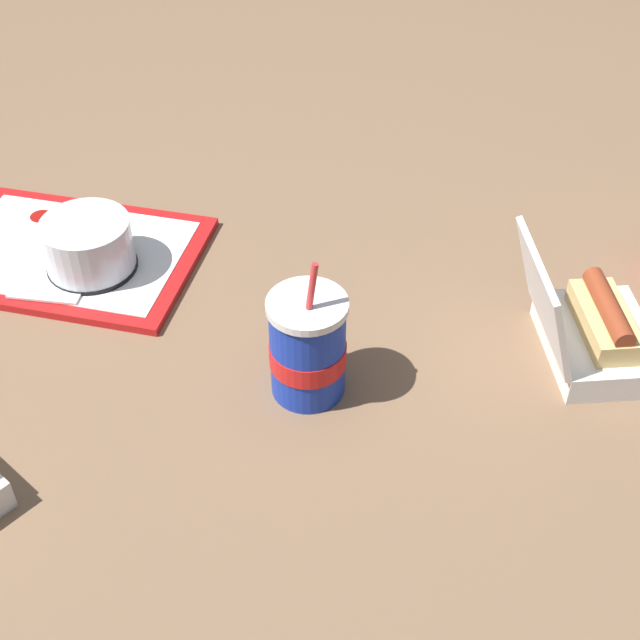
{
  "coord_description": "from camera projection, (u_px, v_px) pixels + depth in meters",
  "views": [
    {
      "loc": [
        0.13,
        -0.82,
        0.8
      ],
      "look_at": [
        0.01,
        0.01,
        0.05
      ],
      "focal_mm": 50.0,
      "sensor_mm": 36.0,
      "label": 1
    }
  ],
  "objects": [
    {
      "name": "ground_plane",
      "position": [
        312.0,
        352.0,
        1.16
      ],
      "size": [
        3.2,
        3.2,
        0.0
      ],
      "primitive_type": "plane",
      "color": "brown"
    },
    {
      "name": "food_tray",
      "position": [
        70.0,
        255.0,
        1.3
      ],
      "size": [
        0.39,
        0.29,
        0.01
      ],
      "color": "red",
      "rests_on": "ground_plane"
    },
    {
      "name": "cake_container",
      "position": [
        89.0,
        247.0,
        1.24
      ],
      "size": [
        0.13,
        0.13,
        0.08
      ],
      "color": "black",
      "rests_on": "food_tray"
    },
    {
      "name": "ketchup_cup",
      "position": [
        43.0,
        222.0,
        1.32
      ],
      "size": [
        0.04,
        0.04,
        0.02
      ],
      "color": "white",
      "rests_on": "food_tray"
    },
    {
      "name": "napkin_stack",
      "position": [
        54.0,
        278.0,
        1.24
      ],
      "size": [
        0.1,
        0.1,
        0.0
      ],
      "primitive_type": "cube",
      "rotation": [
        0.0,
        0.0,
        -0.01
      ],
      "color": "white",
      "rests_on": "food_tray"
    },
    {
      "name": "plastic_fork",
      "position": [
        56.0,
        220.0,
        1.35
      ],
      "size": [
        0.11,
        0.04,
        0.0
      ],
      "primitive_type": "cube",
      "rotation": [
        0.0,
        0.0,
        0.27
      ],
      "color": "white",
      "rests_on": "food_tray"
    },
    {
      "name": "clamshell_hotdog_left",
      "position": [
        593.0,
        331.0,
        1.13
      ],
      "size": [
        0.21,
        0.2,
        0.16
      ],
      "color": "white",
      "rests_on": "ground_plane"
    },
    {
      "name": "soda_cup_corner",
      "position": [
        308.0,
        347.0,
        1.06
      ],
      "size": [
        0.1,
        0.1,
        0.2
      ],
      "color": "#1938B7",
      "rests_on": "ground_plane"
    }
  ]
}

